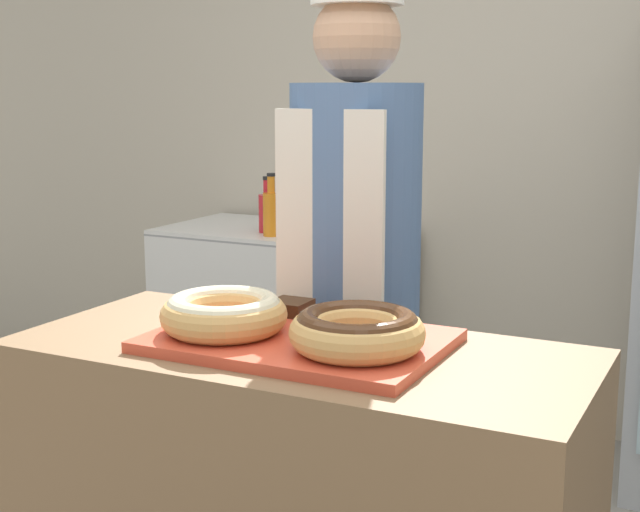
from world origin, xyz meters
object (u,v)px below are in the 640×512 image
donut_light_glaze (224,312)px  brownie_back_right (373,317)px  chest_freezer (285,322)px  serving_tray (299,341)px  brownie_back_left (290,307)px  baker_person (354,287)px  donut_chocolate_glaze (357,329)px  bottle_red (268,211)px  bottle_orange (271,212)px  bottle_orange_b (298,216)px

donut_light_glaze → brownie_back_right: bearing=37.9°
chest_freezer → serving_tray: bearing=-60.2°
brownie_back_left → serving_tray: bearing=-55.9°
baker_person → chest_freezer: bearing=125.9°
donut_chocolate_glaze → brownie_back_right: donut_chocolate_glaze is taller
brownie_back_left → bottle_red: (-0.92, 1.49, -0.01)m
chest_freezer → bottle_red: bearing=-97.5°
bottle_orange → brownie_back_right: bearing=-52.9°
bottle_orange_b → brownie_back_right: bearing=-56.4°
serving_tray → bottle_orange_b: bottle_orange_b is taller
brownie_back_right → bottle_orange_b: bottle_orange_b is taller
brownie_back_right → baker_person: size_ratio=0.05×
bottle_orange → chest_freezer: bearing=103.8°
bottle_orange_b → serving_tray: bearing=-61.9°
donut_chocolate_glaze → brownie_back_right: size_ratio=3.14×
bottle_orange → brownie_back_left: bearing=-58.8°
brownie_back_left → bottle_red: 1.75m
baker_person → brownie_back_left: bearing=-90.7°
donut_light_glaze → bottle_orange_b: bearing=112.9°
bottle_red → bottle_orange_b: bearing=-12.6°
bottle_orange → donut_chocolate_glaze: bearing=-55.3°
brownie_back_right → bottle_red: 1.87m
bottle_red → serving_tray: bearing=-58.1°
bottle_orange_b → bottle_orange: bearing=-159.3°
serving_tray → donut_light_glaze: bearing=-162.7°
donut_light_glaze → baker_person: bearing=84.2°
chest_freezer → bottle_red: size_ratio=4.38×
brownie_back_left → bottle_red: bearing=121.7°
serving_tray → brownie_back_left: brownie_back_left is taller
chest_freezer → donut_light_glaze: bearing=-64.8°
bottle_orange_b → baker_person: bearing=-55.5°
brownie_back_right → baker_person: 0.41m
serving_tray → baker_person: (-0.10, 0.51, 0.01)m
donut_chocolate_glaze → bottle_orange: (-1.12, 1.62, -0.03)m
bottle_red → bottle_orange_b: 0.17m
donut_chocolate_glaze → brownie_back_right: bearing=104.3°
baker_person → bottle_red: bearing=129.0°
donut_chocolate_glaze → baker_person: baker_person is taller
brownie_back_right → baker_person: bearing=120.6°
bottle_red → donut_light_glaze: bearing=-62.9°
bottle_orange → bottle_orange_b: 0.11m
donut_light_glaze → serving_tray: bearing=17.3°
bottle_red → brownie_back_right: bearing=-52.8°
donut_light_glaze → brownie_back_left: bearing=75.7°
donut_light_glaze → donut_chocolate_glaze: size_ratio=1.00×
chest_freezer → bottle_orange: 0.56m
donut_light_glaze → donut_chocolate_glaze: bearing=0.0°
chest_freezer → bottle_orange_b: 0.55m
donut_chocolate_glaze → bottle_orange_b: (-1.01, 1.66, -0.04)m
chest_freezer → bottle_red: bottle_red is taller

